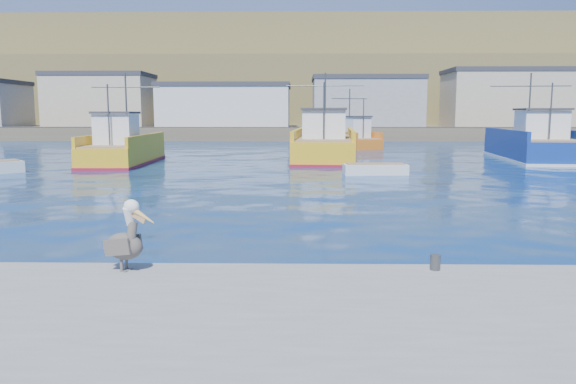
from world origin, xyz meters
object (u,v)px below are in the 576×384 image
(trawler_yellow_b, at_px, (324,145))
(skiff_far, at_px, (554,147))
(skiff_mid, at_px, (375,170))
(pelican, at_px, (126,240))
(boat_orange, at_px, (354,138))
(trawler_yellow_a, at_px, (123,149))
(trawler_blue, at_px, (533,145))

(trawler_yellow_b, xyz_separation_m, skiff_far, (22.58, 11.81, -0.80))
(skiff_mid, xyz_separation_m, skiff_far, (20.11, 21.99, 0.06))
(pelican, bearing_deg, boat_orange, 79.16)
(trawler_yellow_b, xyz_separation_m, pelican, (-5.28, -32.05, -0.02))
(skiff_mid, xyz_separation_m, pelican, (-7.76, -21.87, 0.84))
(trawler_yellow_a, relative_size, trawler_yellow_b, 0.82)
(trawler_yellow_b, height_order, skiff_far, trawler_yellow_b)
(trawler_blue, xyz_separation_m, skiff_far, (6.71, 11.33, -0.79))
(trawler_yellow_a, xyz_separation_m, skiff_far, (36.85, 15.28, -0.69))
(trawler_yellow_b, distance_m, skiff_mid, 10.51)
(trawler_yellow_b, distance_m, skiff_far, 25.50)
(trawler_blue, distance_m, skiff_far, 13.19)
(trawler_yellow_b, bearing_deg, pelican, -99.36)
(boat_orange, distance_m, pelican, 47.41)
(trawler_yellow_a, xyz_separation_m, pelican, (8.98, -28.59, 0.09))
(skiff_mid, bearing_deg, trawler_blue, 38.48)
(trawler_yellow_a, bearing_deg, boat_orange, 45.14)
(trawler_blue, distance_m, pelican, 38.81)
(skiff_far, height_order, pelican, pelican)
(trawler_blue, bearing_deg, trawler_yellow_b, -178.26)
(trawler_blue, xyz_separation_m, boat_orange, (-12.25, 14.04, -0.11))
(trawler_blue, height_order, pelican, trawler_blue)
(trawler_yellow_a, xyz_separation_m, trawler_yellow_b, (14.26, 3.46, 0.11))
(skiff_far, bearing_deg, trawler_yellow_b, -152.39)
(boat_orange, bearing_deg, trawler_blue, -48.90)
(trawler_yellow_b, height_order, trawler_blue, trawler_yellow_b)
(trawler_blue, height_order, boat_orange, trawler_blue)
(boat_orange, bearing_deg, skiff_mid, -92.69)
(trawler_yellow_b, height_order, skiff_mid, trawler_yellow_b)
(trawler_yellow_b, relative_size, boat_orange, 1.60)
(skiff_mid, height_order, skiff_far, skiff_far)
(trawler_blue, xyz_separation_m, skiff_mid, (-13.40, -10.66, -0.85))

